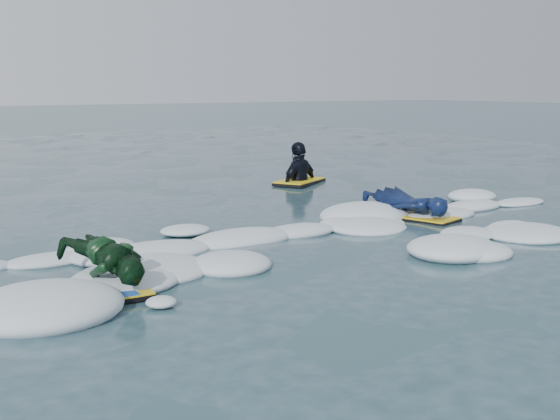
{
  "coord_description": "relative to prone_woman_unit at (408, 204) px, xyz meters",
  "views": [
    {
      "loc": [
        -3.78,
        -5.38,
        1.78
      ],
      "look_at": [
        0.72,
        1.6,
        0.3
      ],
      "focal_mm": 45.0,
      "sensor_mm": 36.0,
      "label": 1
    }
  ],
  "objects": [
    {
      "name": "ground",
      "position": [
        -2.73,
        -1.52,
        -0.2
      ],
      "size": [
        120.0,
        120.0,
        0.0
      ],
      "primitive_type": "plane",
      "color": "#1A3640",
      "rests_on": "ground"
    },
    {
      "name": "foam_band",
      "position": [
        -2.73,
        -0.49,
        -0.2
      ],
      "size": [
        12.0,
        3.1,
        0.3
      ],
      "primitive_type": null,
      "color": "silver",
      "rests_on": "ground"
    },
    {
      "name": "prone_woman_unit",
      "position": [
        0.0,
        0.0,
        0.0
      ],
      "size": [
        0.79,
        1.55,
        0.38
      ],
      "rotation": [
        0.0,
        0.0,
        1.84
      ],
      "color": "black",
      "rests_on": "ground"
    },
    {
      "name": "prone_child_unit",
      "position": [
        -4.51,
        -1.0,
        0.04
      ],
      "size": [
        0.66,
        1.2,
        0.45
      ],
      "rotation": [
        0.0,
        0.0,
        1.54
      ],
      "color": "black",
      "rests_on": "ground"
    },
    {
      "name": "waiting_rider_unit",
      "position": [
        0.65,
        3.56,
        -0.23
      ],
      "size": [
        1.24,
        1.05,
        1.63
      ],
      "rotation": [
        0.0,
        0.0,
        0.51
      ],
      "color": "black",
      "rests_on": "ground"
    }
  ]
}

